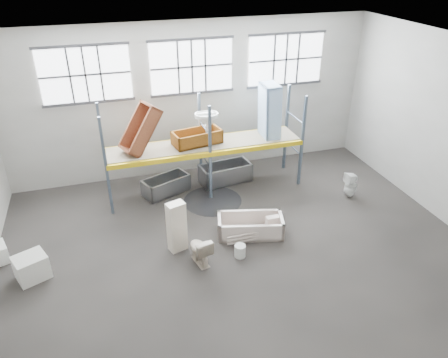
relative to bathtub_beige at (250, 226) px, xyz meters
name	(u,v)px	position (x,y,z in m)	size (l,w,h in m)	color
floor	(241,255)	(-0.52, -0.76, -0.31)	(12.00, 10.00, 0.10)	#453F3B
ceiling	(246,54)	(-0.52, -0.76, 4.79)	(12.00, 10.00, 0.10)	silver
wall_back	(192,99)	(-0.52, 4.29, 2.24)	(12.00, 0.10, 5.00)	#9C9890
wall_front	(373,338)	(-0.52, -5.81, 2.24)	(12.00, 0.10, 5.00)	#A19D95
window_left	(85,75)	(-3.72, 4.18, 3.34)	(2.60, 0.04, 1.60)	white
window_mid	(192,67)	(-0.52, 4.18, 3.34)	(2.60, 0.04, 1.60)	white
window_right	(286,59)	(2.68, 4.18, 3.34)	(2.60, 0.04, 1.60)	white
rack_upright_la	(106,168)	(-3.52, 2.14, 1.24)	(0.08, 0.08, 3.00)	slate
rack_upright_lb	(104,150)	(-3.52, 3.34, 1.24)	(0.08, 0.08, 3.00)	slate
rack_upright_ma	(210,154)	(-0.52, 2.14, 1.24)	(0.08, 0.08, 3.00)	slate
rack_upright_mb	(200,139)	(-0.52, 3.34, 1.24)	(0.08, 0.08, 3.00)	slate
rack_upright_ra	(302,142)	(2.48, 2.14, 1.24)	(0.08, 0.08, 3.00)	slate
rack_upright_rb	(286,128)	(2.48, 3.34, 1.24)	(0.08, 0.08, 3.00)	slate
rack_beam_front	(210,154)	(-0.52, 2.14, 1.24)	(6.00, 0.10, 0.14)	yellow
rack_beam_back	(200,139)	(-0.52, 3.34, 1.24)	(6.00, 0.10, 0.14)	yellow
shelf_deck	(205,144)	(-0.52, 2.74, 1.32)	(5.90, 1.10, 0.03)	gray
wet_patch	(213,201)	(-0.52, 1.94, -0.26)	(1.80, 1.80, 0.00)	black
bathtub_beige	(250,226)	(0.00, 0.00, 0.00)	(1.76, 0.83, 0.52)	beige
cistern_spare	(273,222)	(0.64, -0.05, 0.02)	(0.37, 0.18, 0.35)	silver
sink_in_tub	(259,232)	(0.18, -0.22, -0.10)	(0.47, 0.47, 0.16)	beige
toilet_beige	(200,250)	(-1.60, -0.76, 0.13)	(0.43, 0.76, 0.77)	beige
cistern_tall	(177,227)	(-2.02, -0.07, 0.43)	(0.45, 0.29, 1.38)	beige
toilet_white	(351,185)	(3.65, 0.94, 0.15)	(0.37, 0.38, 0.82)	white
steel_tub_left	(166,185)	(-1.79, 2.87, 0.01)	(1.45, 0.68, 0.53)	#A8ACB1
steel_tub_right	(225,173)	(0.23, 3.03, 0.05)	(1.66, 0.77, 0.61)	#A0A2A7
rust_tub_flat	(197,137)	(-0.75, 2.77, 1.56)	(1.46, 0.69, 0.41)	#8E5317
rust_tub_tilted	(140,129)	(-2.42, 2.75, 2.04)	(1.52, 0.71, 0.43)	brown
sink_on_shelf	(207,132)	(-0.52, 2.47, 1.84)	(0.70, 0.54, 0.62)	silver
blue_tub_upright	(270,112)	(1.57, 2.74, 2.14)	(1.74, 0.82, 0.49)	#9FC4EF
bucket	(240,251)	(-0.58, -0.84, -0.09)	(0.29, 0.29, 0.33)	silver
carton_near	(31,267)	(-5.53, -0.13, 0.04)	(0.70, 0.60, 0.60)	silver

